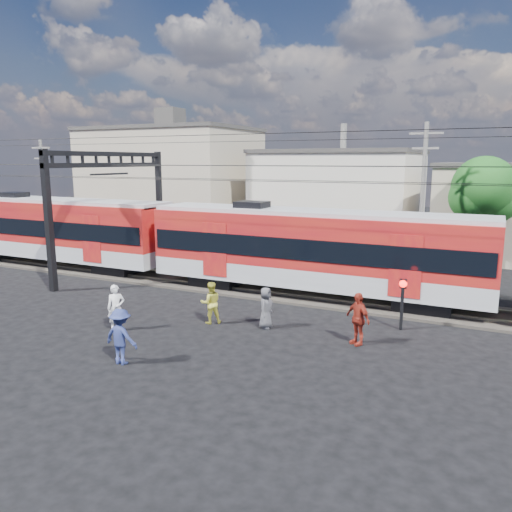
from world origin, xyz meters
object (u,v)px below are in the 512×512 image
object	(u,v)px
pedestrian_a	(116,308)
crossing_signal	(403,295)
commuter_train	(317,248)
pedestrian_c	(121,337)

from	to	relation	value
pedestrian_a	crossing_signal	size ratio (longest dim) A/B	0.89
commuter_train	pedestrian_a	distance (m)	9.59
pedestrian_a	pedestrian_c	size ratio (longest dim) A/B	0.98
pedestrian_a	pedestrian_c	distance (m)	3.38
pedestrian_a	crossing_signal	world-z (taller)	crossing_signal
commuter_train	pedestrian_c	bearing A→B (deg)	-106.94
pedestrian_a	crossing_signal	xyz separation A→B (m)	(9.88, 4.77, 0.51)
pedestrian_c	pedestrian_a	bearing A→B (deg)	-45.81
commuter_train	pedestrian_c	world-z (taller)	commuter_train
pedestrian_c	crossing_signal	distance (m)	10.46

